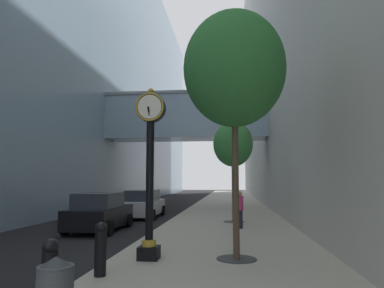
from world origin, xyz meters
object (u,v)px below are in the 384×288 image
(bollard_nearest, at_px, (49,274))
(bollard_second, at_px, (101,248))
(street_tree_near, at_px, (234,70))
(street_clock, at_px, (150,163))
(pedestrian_walking, at_px, (240,208))
(car_silver_mid, at_px, (143,204))
(street_tree_mid_near, at_px, (233,144))
(car_black_near, at_px, (100,212))

(bollard_nearest, height_order, bollard_second, same)
(bollard_nearest, distance_m, street_tree_near, 7.07)
(street_clock, height_order, pedestrian_walking, street_clock)
(bollard_nearest, height_order, street_tree_near, street_tree_near)
(street_clock, relative_size, car_silver_mid, 1.05)
(street_tree_mid_near, xyz_separation_m, car_black_near, (-6.10, -2.97, -3.35))
(car_silver_mid, bearing_deg, bollard_nearest, -81.09)
(pedestrian_walking, distance_m, car_silver_mid, 7.79)
(street_clock, bearing_deg, street_tree_mid_near, 75.05)
(street_clock, xyz_separation_m, car_black_near, (-3.72, 5.95, -1.94))
(street_tree_mid_near, bearing_deg, bollard_second, -106.13)
(street_clock, height_order, street_tree_mid_near, street_tree_mid_near)
(street_tree_near, bearing_deg, bollard_second, -146.57)
(bollard_nearest, relative_size, street_tree_mid_near, 0.23)
(street_clock, xyz_separation_m, street_tree_mid_near, (2.38, 8.92, 1.41))
(car_black_near, height_order, car_silver_mid, car_black_near)
(bollard_second, bearing_deg, pedestrian_walking, 67.98)
(street_clock, relative_size, street_tree_mid_near, 0.90)
(bollard_second, height_order, street_tree_mid_near, street_tree_mid_near)
(street_clock, distance_m, car_silver_mid, 12.27)
(street_tree_near, height_order, pedestrian_walking, street_tree_near)
(car_black_near, distance_m, car_silver_mid, 5.77)
(street_tree_mid_near, height_order, car_silver_mid, street_tree_mid_near)
(street_tree_near, relative_size, car_black_near, 1.65)
(car_silver_mid, bearing_deg, car_black_near, -95.49)
(bollard_nearest, xyz_separation_m, car_black_near, (-3.01, 9.95, 0.06))
(street_tree_mid_near, relative_size, car_black_near, 1.24)
(bollard_nearest, distance_m, pedestrian_walking, 11.01)
(street_clock, distance_m, pedestrian_walking, 7.22)
(pedestrian_walking, bearing_deg, car_silver_mid, 138.09)
(bollard_second, height_order, pedestrian_walking, pedestrian_walking)
(bollard_nearest, height_order, street_tree_mid_near, street_tree_mid_near)
(street_tree_mid_near, bearing_deg, pedestrian_walking, -84.16)
(bollard_nearest, bearing_deg, bollard_second, 90.00)
(bollard_second, xyz_separation_m, street_tree_mid_near, (3.08, 10.67, 3.41))
(car_silver_mid, bearing_deg, bollard_second, -79.63)
(bollard_nearest, bearing_deg, street_tree_mid_near, 76.57)
(street_clock, bearing_deg, car_black_near, 122.00)
(street_tree_near, distance_m, car_black_near, 9.53)
(street_tree_near, distance_m, pedestrian_walking, 7.63)
(bollard_second, height_order, street_tree_near, street_tree_near)
(bollard_nearest, relative_size, street_tree_near, 0.17)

